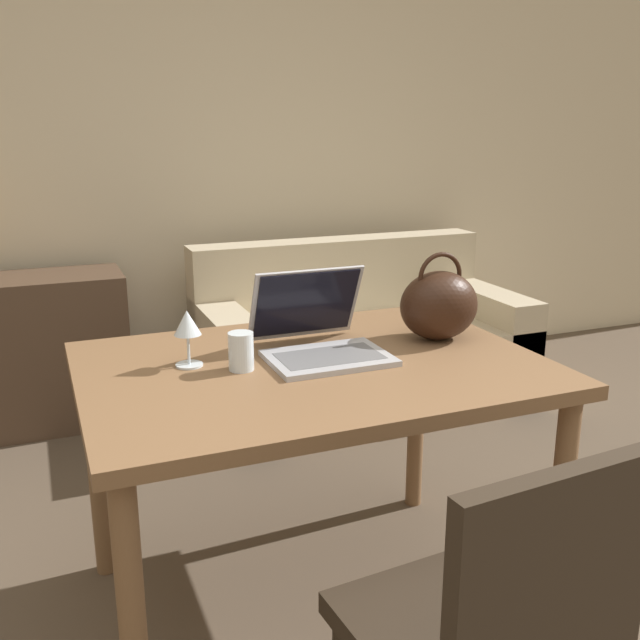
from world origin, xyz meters
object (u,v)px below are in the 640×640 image
Objects in this scene: laptop at (318,331)px; wine_glass at (187,326)px; drinking_glass at (241,351)px; handbag at (439,305)px; chair at (494,630)px; couch at (359,349)px.

laptop is 0.38m from wine_glass.
laptop is 3.44× the size of drinking_glass.
chair is at bearing -114.30° from handbag.
couch is 15.48× the size of drinking_glass.
chair reaches higher than drinking_glass.
handbag is (0.39, -0.01, 0.05)m from laptop.
laptop is at bearing -119.79° from couch.
handbag is (0.77, -0.03, -0.00)m from wine_glass.
chair is 0.55× the size of couch.
wine_glass is at bearing 177.43° from handbag.
handbag is (-0.38, -1.37, 0.60)m from couch.
couch is 4.50× the size of laptop.
drinking_glass is at bearing 100.96° from chair.
laptop is at bearing 14.29° from drinking_glass.
chair is at bearing -74.30° from drinking_glass.
laptop is 2.27× the size of wine_glass.
drinking_glass reaches higher than couch.
drinking_glass is 0.66× the size of wine_glass.
drinking_glass is (-0.25, -0.06, -0.01)m from laptop.
couch is 1.65m from laptop.
wine_glass is 0.77m from handbag.
drinking_glass is at bearing -33.93° from wine_glass.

